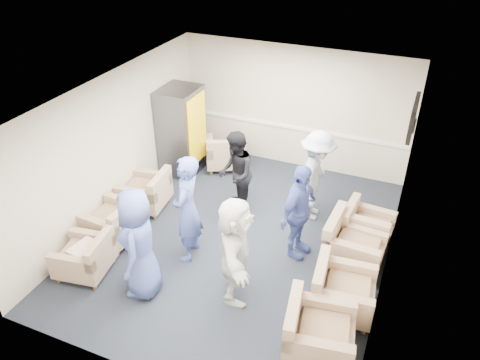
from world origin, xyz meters
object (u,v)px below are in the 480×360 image
at_px(armchair_left_mid, 115,223).
at_px(armchair_corner, 226,154).
at_px(armchair_right_near, 315,334).
at_px(armchair_right_midfar, 351,245).
at_px(person_front_right, 235,250).
at_px(person_back_right, 316,176).
at_px(person_mid_right, 299,212).
at_px(armchair_right_far, 364,229).
at_px(person_back_left, 236,174).
at_px(person_front_left, 139,244).
at_px(person_mid_left, 187,209).
at_px(armchair_left_near, 87,258).
at_px(armchair_left_far, 148,193).
at_px(vending_machine, 182,131).
at_px(armchair_right_midnear, 340,292).

xyz_separation_m(armchair_left_mid, armchair_corner, (0.75, 3.08, 0.00)).
distance_m(armchair_right_near, armchair_right_midfar, 1.99).
bearing_deg(armchair_left_mid, armchair_right_midfar, 108.63).
height_order(armchair_corner, person_front_right, person_front_right).
height_order(armchair_left_mid, person_back_right, person_back_right).
bearing_deg(armchair_right_midfar, armchair_right_near, -178.87).
bearing_deg(person_mid_right, armchair_left_mid, 119.63).
bearing_deg(armchair_right_far, person_back_right, 69.27).
bearing_deg(armchair_right_far, armchair_right_near, -179.11).
relative_size(armchair_right_far, person_back_left, 0.53).
height_order(armchair_right_near, person_back_left, person_back_left).
height_order(person_front_left, person_back_right, person_front_left).
bearing_deg(person_mid_left, armchair_corner, -178.07).
distance_m(armchair_left_near, armchair_right_midfar, 4.29).
bearing_deg(armchair_corner, armchair_left_far, 42.93).
distance_m(armchair_right_far, person_front_left, 3.84).
relative_size(armchair_corner, person_front_right, 0.66).
bearing_deg(armchair_right_midfar, armchair_left_far, 92.08).
distance_m(vending_machine, person_back_left, 1.97).
relative_size(armchair_right_midfar, person_back_left, 0.58).
relative_size(armchair_left_near, person_back_left, 0.54).
bearing_deg(person_back_left, armchair_left_near, -55.04).
xyz_separation_m(armchair_right_near, person_front_left, (-2.74, 0.14, 0.55)).
bearing_deg(armchair_right_midfar, armchair_left_mid, 107.38).
height_order(armchair_right_near, person_mid_left, person_mid_left).
bearing_deg(armchair_left_near, person_front_right, 92.68).
distance_m(armchair_right_midnear, person_back_right, 2.42).
xyz_separation_m(person_front_left, person_back_left, (0.48, 2.49, -0.07)).
bearing_deg(person_mid_left, armchair_right_midfar, 98.24).
xyz_separation_m(armchair_left_near, person_mid_right, (2.96, 1.77, 0.55)).
distance_m(vending_machine, person_back_right, 3.16).
distance_m(armchair_left_far, person_back_left, 1.79).
bearing_deg(person_mid_right, armchair_left_near, 134.63).
height_order(armchair_right_midnear, armchair_right_midfar, armchair_right_midfar).
xyz_separation_m(armchair_left_near, person_mid_left, (1.30, 1.04, 0.63)).
xyz_separation_m(armchair_left_mid, armchair_right_midnear, (3.99, -0.11, 0.00)).
xyz_separation_m(armchair_left_near, armchair_right_midfar, (3.85, 1.89, 0.05)).
height_order(vending_machine, person_front_right, vending_machine).
xyz_separation_m(armchair_right_far, person_mid_right, (-1.00, -0.68, 0.54)).
distance_m(armchair_right_midfar, person_mid_left, 2.75).
distance_m(armchair_left_near, armchair_right_near, 3.78).
bearing_deg(armchair_left_mid, armchair_right_midnear, 92.95).
xyz_separation_m(armchair_left_near, person_back_right, (2.93, 2.95, 0.57)).
bearing_deg(person_front_right, armchair_right_midnear, -97.81).
relative_size(person_mid_left, person_back_right, 1.07).
relative_size(armchair_left_mid, person_front_right, 0.53).
xyz_separation_m(armchair_left_near, person_front_right, (2.38, 0.50, 0.56)).
height_order(armchair_left_far, vending_machine, vending_machine).
bearing_deg(armchair_right_near, armchair_corner, 28.48).
bearing_deg(person_front_left, person_mid_right, 112.71).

